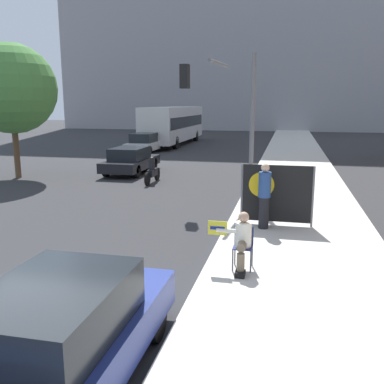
{
  "coord_description": "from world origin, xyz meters",
  "views": [
    {
      "loc": [
        3.67,
        -5.23,
        3.58
      ],
      "look_at": [
        1.27,
        5.39,
        1.31
      ],
      "focal_mm": 40.0,
      "sensor_mm": 36.0,
      "label": 1
    }
  ],
  "objects_px": {
    "seated_protester": "(242,239)",
    "car_on_road_nearest": "(131,160)",
    "motorcycle_on_road": "(152,172)",
    "city_bus_on_road": "(174,123)",
    "street_tree_near_curb": "(11,89)",
    "parked_car_curbside": "(61,337)",
    "traffic_light_pole": "(225,103)",
    "car_on_road_midblock": "(144,143)",
    "protest_banner": "(276,194)",
    "jogger_on_sidewalk": "(264,195)"
  },
  "relations": [
    {
      "from": "car_on_road_nearest",
      "to": "street_tree_near_curb",
      "type": "relative_size",
      "value": 0.69
    },
    {
      "from": "seated_protester",
      "to": "jogger_on_sidewalk",
      "type": "distance_m",
      "value": 3.17
    },
    {
      "from": "street_tree_near_curb",
      "to": "motorcycle_on_road",
      "type": "bearing_deg",
      "value": 0.44
    },
    {
      "from": "traffic_light_pole",
      "to": "street_tree_near_curb",
      "type": "relative_size",
      "value": 0.8
    },
    {
      "from": "car_on_road_nearest",
      "to": "parked_car_curbside",
      "type": "bearing_deg",
      "value": -72.09
    },
    {
      "from": "parked_car_curbside",
      "to": "street_tree_near_curb",
      "type": "bearing_deg",
      "value": 126.21
    },
    {
      "from": "traffic_light_pole",
      "to": "car_on_road_nearest",
      "type": "distance_m",
      "value": 8.51
    },
    {
      "from": "car_on_road_midblock",
      "to": "motorcycle_on_road",
      "type": "bearing_deg",
      "value": -69.4
    },
    {
      "from": "parked_car_curbside",
      "to": "car_on_road_nearest",
      "type": "relative_size",
      "value": 0.97
    },
    {
      "from": "street_tree_near_curb",
      "to": "city_bus_on_road",
      "type": "bearing_deg",
      "value": 80.7
    },
    {
      "from": "protest_banner",
      "to": "street_tree_near_curb",
      "type": "relative_size",
      "value": 0.32
    },
    {
      "from": "traffic_light_pole",
      "to": "car_on_road_midblock",
      "type": "bearing_deg",
      "value": 118.93
    },
    {
      "from": "parked_car_curbside",
      "to": "motorcycle_on_road",
      "type": "relative_size",
      "value": 2.1
    },
    {
      "from": "city_bus_on_road",
      "to": "motorcycle_on_road",
      "type": "relative_size",
      "value": 5.97
    },
    {
      "from": "city_bus_on_road",
      "to": "street_tree_near_curb",
      "type": "distance_m",
      "value": 18.64
    },
    {
      "from": "protest_banner",
      "to": "parked_car_curbside",
      "type": "bearing_deg",
      "value": -107.25
    },
    {
      "from": "car_on_road_nearest",
      "to": "city_bus_on_road",
      "type": "bearing_deg",
      "value": 96.96
    },
    {
      "from": "car_on_road_midblock",
      "to": "street_tree_near_curb",
      "type": "distance_m",
      "value": 12.11
    },
    {
      "from": "seated_protester",
      "to": "motorcycle_on_road",
      "type": "bearing_deg",
      "value": 139.67
    },
    {
      "from": "car_on_road_midblock",
      "to": "city_bus_on_road",
      "type": "bearing_deg",
      "value": 87.21
    },
    {
      "from": "jogger_on_sidewalk",
      "to": "parked_car_curbside",
      "type": "xyz_separation_m",
      "value": [
        -2.07,
        -7.24,
        -0.37
      ]
    },
    {
      "from": "seated_protester",
      "to": "parked_car_curbside",
      "type": "distance_m",
      "value": 4.47
    },
    {
      "from": "seated_protester",
      "to": "car_on_road_nearest",
      "type": "xyz_separation_m",
      "value": [
        -7.1,
        12.31,
        -0.14
      ]
    },
    {
      "from": "protest_banner",
      "to": "car_on_road_nearest",
      "type": "xyz_separation_m",
      "value": [
        -7.67,
        8.76,
        -0.4
      ]
    },
    {
      "from": "car_on_road_midblock",
      "to": "seated_protester",
      "type": "bearing_deg",
      "value": -66.1
    },
    {
      "from": "seated_protester",
      "to": "car_on_road_nearest",
      "type": "relative_size",
      "value": 0.28
    },
    {
      "from": "parked_car_curbside",
      "to": "street_tree_near_curb",
      "type": "relative_size",
      "value": 0.67
    },
    {
      "from": "jogger_on_sidewalk",
      "to": "parked_car_curbside",
      "type": "relative_size",
      "value": 0.42
    },
    {
      "from": "jogger_on_sidewalk",
      "to": "motorcycle_on_road",
      "type": "distance_m",
      "value": 8.69
    },
    {
      "from": "car_on_road_midblock",
      "to": "street_tree_near_curb",
      "type": "relative_size",
      "value": 0.65
    },
    {
      "from": "jogger_on_sidewalk",
      "to": "protest_banner",
      "type": "height_order",
      "value": "jogger_on_sidewalk"
    },
    {
      "from": "car_on_road_nearest",
      "to": "street_tree_near_curb",
      "type": "xyz_separation_m",
      "value": [
        -4.92,
        -2.45,
        3.56
      ]
    },
    {
      "from": "seated_protester",
      "to": "parked_car_curbside",
      "type": "height_order",
      "value": "parked_car_curbside"
    },
    {
      "from": "traffic_light_pole",
      "to": "protest_banner",
      "type": "bearing_deg",
      "value": -58.07
    },
    {
      "from": "car_on_road_nearest",
      "to": "city_bus_on_road",
      "type": "distance_m",
      "value": 15.95
    },
    {
      "from": "traffic_light_pole",
      "to": "jogger_on_sidewalk",
      "type": "bearing_deg",
      "value": -64.98
    },
    {
      "from": "car_on_road_midblock",
      "to": "city_bus_on_road",
      "type": "xyz_separation_m",
      "value": [
        0.34,
        6.97,
        1.15
      ]
    },
    {
      "from": "traffic_light_pole",
      "to": "car_on_road_nearest",
      "type": "xyz_separation_m",
      "value": [
        -5.71,
        5.61,
        -2.9
      ]
    },
    {
      "from": "seated_protester",
      "to": "car_on_road_midblock",
      "type": "height_order",
      "value": "car_on_road_midblock"
    },
    {
      "from": "car_on_road_nearest",
      "to": "street_tree_near_curb",
      "type": "bearing_deg",
      "value": -153.48
    },
    {
      "from": "street_tree_near_curb",
      "to": "car_on_road_midblock",
      "type": "bearing_deg",
      "value": 76.79
    },
    {
      "from": "car_on_road_nearest",
      "to": "city_bus_on_road",
      "type": "xyz_separation_m",
      "value": [
        -1.93,
        15.79,
        1.19
      ]
    },
    {
      "from": "street_tree_near_curb",
      "to": "jogger_on_sidewalk",
      "type": "bearing_deg",
      "value": -28.65
    },
    {
      "from": "parked_car_curbside",
      "to": "city_bus_on_road",
      "type": "height_order",
      "value": "city_bus_on_road"
    },
    {
      "from": "car_on_road_nearest",
      "to": "city_bus_on_road",
      "type": "height_order",
      "value": "city_bus_on_road"
    },
    {
      "from": "motorcycle_on_road",
      "to": "car_on_road_nearest",
      "type": "bearing_deg",
      "value": 129.09
    },
    {
      "from": "jogger_on_sidewalk",
      "to": "car_on_road_nearest",
      "type": "bearing_deg",
      "value": -13.69
    },
    {
      "from": "seated_protester",
      "to": "city_bus_on_road",
      "type": "xyz_separation_m",
      "value": [
        -9.03,
        28.1,
        1.05
      ]
    },
    {
      "from": "protest_banner",
      "to": "traffic_light_pole",
      "type": "height_order",
      "value": "traffic_light_pole"
    },
    {
      "from": "protest_banner",
      "to": "jogger_on_sidewalk",
      "type": "bearing_deg",
      "value": -127.15
    }
  ]
}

